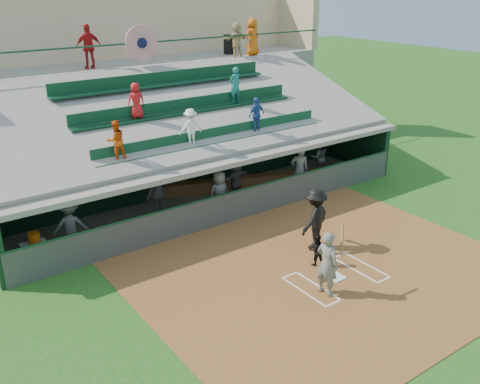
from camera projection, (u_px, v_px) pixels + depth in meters
ground at (336, 278)px, 15.62m from camera, size 100.00×100.00×0.00m
dirt_slab at (324, 271)px, 16.00m from camera, size 11.00×9.00×0.02m
home_plate at (337, 277)px, 15.61m from camera, size 0.43×0.43×0.03m
batters_box_chalk at (336, 277)px, 15.62m from camera, size 2.65×1.85×0.01m
dugout_floor at (211, 204)px, 20.70m from camera, size 16.00×3.50×0.04m
concourse_slab at (132, 113)px, 24.93m from camera, size 20.00×3.00×4.60m
grandstand at (162, 127)px, 22.69m from camera, size 20.40×10.40×7.80m
batter_at_plate at (327, 263)px, 14.50m from camera, size 0.90×0.79×1.95m
catcher at (316, 250)px, 16.14m from camera, size 0.60×0.55×1.01m
home_umpire at (315, 218)px, 17.04m from camera, size 1.47×1.11×2.02m
dugout_bench at (198, 187)px, 21.59m from camera, size 15.71×5.91×0.49m
white_table at (35, 254)px, 16.24m from camera, size 0.79×0.62×0.66m
water_cooler at (34, 238)px, 16.06m from camera, size 0.36×0.36×0.36m
dugout_player_a at (71, 225)px, 16.84m from camera, size 1.28×0.99×1.74m
dugout_player_b at (158, 193)px, 19.02m from camera, size 1.26×0.91×1.98m
dugout_player_c at (219, 194)px, 19.34m from camera, size 0.85×0.57×1.70m
dugout_player_d at (236, 179)px, 20.82m from camera, size 1.59×0.76×1.65m
dugout_player_e at (299, 170)px, 21.29m from camera, size 0.86×0.78×1.98m
dugout_player_f at (319, 157)px, 23.32m from camera, size 0.99×0.89×1.68m
trash_bin at (230, 44)px, 26.64m from camera, size 0.62×0.62×0.93m
concourse_staff_a at (89, 46)px, 22.16m from camera, size 1.08×0.50×1.81m
concourse_staff_b at (253, 37)px, 25.95m from camera, size 0.93×0.68×1.76m
concourse_staff_c at (237, 40)px, 25.55m from camera, size 1.52×0.58×1.61m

